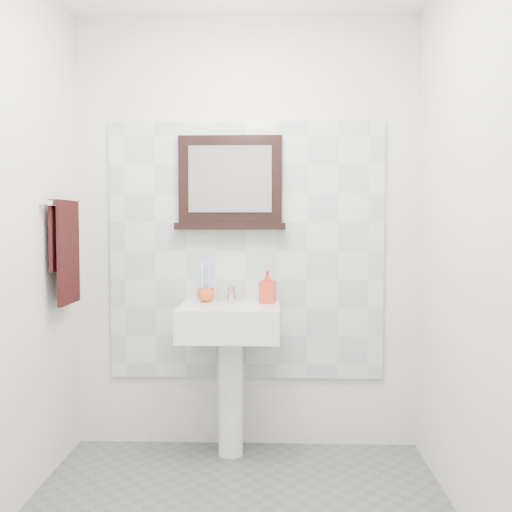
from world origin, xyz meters
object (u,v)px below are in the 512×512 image
(soap_dispenser, at_px, (268,287))
(hand_towel, at_px, (65,244))
(pedestal_sink, at_px, (230,338))
(framed_mirror, at_px, (230,185))
(toothbrush_cup, at_px, (206,295))

(soap_dispenser, bearing_deg, hand_towel, -154.31)
(pedestal_sink, bearing_deg, soap_dispenser, 25.97)
(soap_dispenser, relative_size, framed_mirror, 0.29)
(soap_dispenser, bearing_deg, framed_mirror, 171.39)
(toothbrush_cup, bearing_deg, framed_mirror, 20.54)
(pedestal_sink, relative_size, toothbrush_cup, 9.79)
(hand_towel, bearing_deg, framed_mirror, 21.21)
(toothbrush_cup, relative_size, hand_towel, 0.18)
(toothbrush_cup, bearing_deg, pedestal_sink, -42.20)
(framed_mirror, xyz_separation_m, hand_towel, (-0.85, -0.33, -0.33))
(pedestal_sink, relative_size, soap_dispenser, 5.22)
(framed_mirror, height_order, hand_towel, framed_mirror)
(pedestal_sink, height_order, hand_towel, hand_towel)
(framed_mirror, bearing_deg, hand_towel, -158.79)
(pedestal_sink, relative_size, hand_towel, 1.75)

